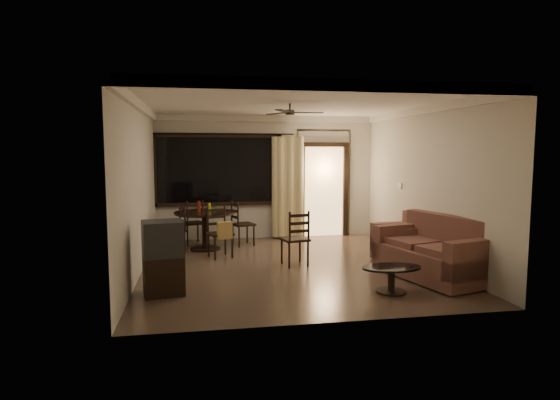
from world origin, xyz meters
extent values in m
plane|color=#7F6651|center=(0.00, 0.00, 0.00)|extent=(5.50, 5.50, 0.00)
plane|color=beige|center=(0.00, 2.75, 1.40)|extent=(5.00, 0.00, 5.00)
plane|color=beige|center=(0.00, -2.75, 1.40)|extent=(5.00, 0.00, 5.00)
plane|color=beige|center=(-2.50, 0.00, 1.40)|extent=(0.00, 5.50, 5.50)
plane|color=beige|center=(2.50, 0.00, 1.40)|extent=(0.00, 5.50, 5.50)
plane|color=white|center=(0.00, 0.00, 2.80)|extent=(5.50, 5.50, 0.00)
cube|color=black|center=(-1.10, 2.72, 1.57)|extent=(2.70, 0.04, 1.45)
cylinder|color=black|center=(-1.00, 2.63, 2.38)|extent=(3.20, 0.03, 0.03)
cube|color=#FFC684|center=(1.35, 2.71, 1.05)|extent=(0.91, 0.03, 2.08)
cube|color=white|center=(2.48, 1.05, 1.30)|extent=(0.02, 0.18, 0.12)
cylinder|color=black|center=(0.00, 0.00, 2.74)|extent=(0.03, 0.03, 0.12)
cylinder|color=black|center=(0.00, 0.00, 2.65)|extent=(0.16, 0.16, 0.08)
cylinder|color=black|center=(-1.43, 1.67, 0.75)|extent=(1.23, 1.23, 0.04)
cylinder|color=black|center=(-1.43, 1.67, 0.38)|extent=(0.12, 0.12, 0.72)
cylinder|color=black|center=(-1.43, 1.67, 0.02)|extent=(0.62, 0.62, 0.03)
cylinder|color=maroon|center=(-1.55, 1.69, 0.88)|extent=(0.06, 0.06, 0.22)
cylinder|color=#B4AC13|center=(-1.34, 1.65, 0.86)|extent=(0.06, 0.06, 0.18)
cube|color=#227331|center=(-1.26, 1.86, 0.80)|extent=(0.14, 0.10, 0.05)
cube|color=black|center=(-2.05, 1.40, 0.45)|extent=(0.53, 0.53, 0.04)
cube|color=black|center=(-0.63, 1.94, 0.45)|extent=(0.53, 0.53, 0.04)
cube|color=black|center=(-1.16, 0.86, 0.45)|extent=(0.53, 0.53, 0.04)
cube|color=tan|center=(-1.09, 0.65, 0.55)|extent=(0.29, 0.17, 0.32)
cube|color=black|center=(-1.69, 2.30, 0.45)|extent=(0.53, 0.53, 0.04)
cube|color=black|center=(-2.05, -1.28, 0.27)|extent=(0.62, 0.58, 0.55)
cube|color=black|center=(-2.05, -1.28, 0.79)|extent=(0.62, 0.58, 0.49)
cube|color=black|center=(-1.78, -1.23, 0.79)|extent=(0.09, 0.39, 0.33)
cube|color=#452320|center=(2.05, -1.16, 0.25)|extent=(1.40, 1.98, 0.45)
cube|color=#452320|center=(2.40, -1.06, 0.62)|extent=(0.70, 1.78, 0.73)
cube|color=#452320|center=(2.26, -1.92, 0.47)|extent=(0.97, 0.45, 0.56)
cube|color=#452320|center=(1.84, -0.39, 0.47)|extent=(0.97, 0.45, 0.56)
cube|color=#452320|center=(2.00, -1.17, 0.50)|extent=(1.07, 1.69, 0.13)
cube|color=#452320|center=(2.05, -0.08, 0.22)|extent=(0.92, 0.92, 0.40)
cube|color=#452320|center=(2.38, -0.05, 0.56)|extent=(0.27, 0.87, 0.66)
cube|color=#452320|center=(2.08, -0.42, 0.42)|extent=(0.87, 0.25, 0.50)
cube|color=#452320|center=(2.02, 0.26, 0.42)|extent=(0.87, 0.25, 0.50)
cube|color=#452320|center=(2.00, -0.08, 0.45)|extent=(0.65, 0.70, 0.12)
ellipsoid|color=navy|center=(2.00, -0.08, 0.56)|extent=(0.36, 0.30, 0.11)
ellipsoid|color=black|center=(1.12, -1.77, 0.36)|extent=(0.86, 0.51, 0.03)
cylinder|color=black|center=(1.12, -1.77, 0.18)|extent=(0.10, 0.10, 0.34)
cylinder|color=black|center=(1.12, -1.77, 0.01)|extent=(0.42, 0.42, 0.03)
cube|color=black|center=(0.10, 0.03, 0.46)|extent=(0.51, 0.51, 0.04)
camera|label=1|loc=(-1.54, -7.86, 2.00)|focal=30.00mm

